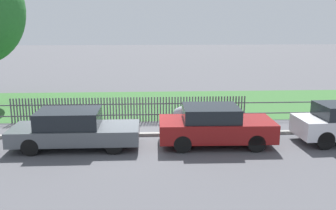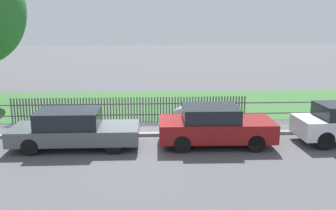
% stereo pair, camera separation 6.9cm
% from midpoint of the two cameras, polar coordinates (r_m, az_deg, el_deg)
% --- Properties ---
extents(ground_plane, '(120.00, 120.00, 0.00)m').
position_cam_midpoint_polar(ground_plane, '(15.00, -6.37, -4.85)').
color(ground_plane, '#4C4C51').
extents(kerb_stone, '(43.45, 0.20, 0.12)m').
position_cam_midpoint_polar(kerb_stone, '(15.08, -6.35, -4.52)').
color(kerb_stone, gray).
rests_on(kerb_stone, ground).
extents(grass_strip, '(43.45, 7.42, 0.01)m').
position_cam_midpoint_polar(grass_strip, '(20.81, -5.46, 0.13)').
color(grass_strip, '#33602D').
rests_on(grass_strip, ground).
extents(park_fence, '(43.45, 0.05, 1.14)m').
position_cam_midpoint_polar(park_fence, '(17.08, -5.99, -0.69)').
color(park_fence, '#4C4C51').
rests_on(park_fence, ground).
extents(parked_car_navy_estate, '(4.56, 1.78, 1.39)m').
position_cam_midpoint_polar(parked_car_navy_estate, '(13.94, -14.30, -3.54)').
color(parked_car_navy_estate, '#51565B').
rests_on(parked_car_navy_estate, ground).
extents(parked_car_red_compact, '(4.21, 1.95, 1.46)m').
position_cam_midpoint_polar(parked_car_red_compact, '(13.89, 6.99, -3.10)').
color(parked_car_red_compact, maroon).
rests_on(parked_car_red_compact, ground).
extents(covered_motorcycle, '(1.91, 0.85, 0.95)m').
position_cam_midpoint_polar(covered_motorcycle, '(16.34, 3.97, -1.20)').
color(covered_motorcycle, black).
rests_on(covered_motorcycle, ground).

